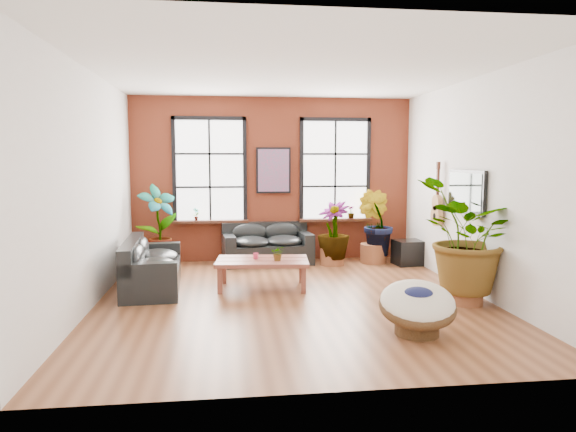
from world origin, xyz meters
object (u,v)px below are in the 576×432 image
Objects in this scene: sofa_back at (267,245)px; coffee_table at (262,263)px; sofa_left at (149,266)px; papasan_chair at (417,306)px.

coffee_table is at bearing -102.15° from sofa_back.
sofa_back is 0.89× the size of sofa_left.
sofa_back reaches higher than sofa_left.
papasan_chair is at bearing -50.02° from coffee_table.
coffee_table is 1.41× the size of papasan_chair.
sofa_left reaches higher than coffee_table.
sofa_left is 1.88× the size of papasan_chair.
sofa_back is at bearing 88.74° from coffee_table.
sofa_back is at bearing 120.26° from papasan_chair.
sofa_left is at bearing -143.92° from sofa_back.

